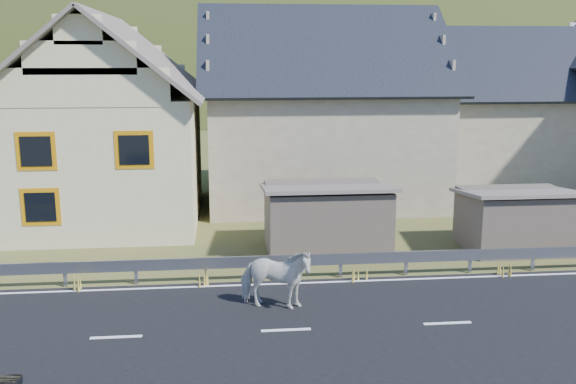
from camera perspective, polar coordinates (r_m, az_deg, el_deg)
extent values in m
plane|color=#333D19|center=(16.60, 13.98, -11.38)|extent=(160.00, 160.00, 0.00)
cube|color=black|center=(16.59, 13.98, -11.32)|extent=(60.00, 7.00, 0.04)
cube|color=silver|center=(16.58, 13.99, -11.24)|extent=(60.00, 6.60, 0.01)
cube|color=#93969B|center=(19.68, 10.48, -5.69)|extent=(28.00, 0.08, 0.34)
cube|color=#93969B|center=(19.56, -19.21, -6.99)|extent=(0.10, 0.06, 0.70)
cube|color=#93969B|center=(19.19, -13.36, -7.00)|extent=(0.10, 0.06, 0.70)
cube|color=#93969B|center=(19.02, -7.33, -6.94)|extent=(0.10, 0.06, 0.70)
cube|color=#93969B|center=(19.07, -1.27, -6.79)|extent=(0.10, 0.06, 0.70)
cube|color=#93969B|center=(19.32, 4.69, -6.58)|extent=(0.10, 0.06, 0.70)
cube|color=#93969B|center=(19.77, 10.44, -6.31)|extent=(0.10, 0.06, 0.70)
cube|color=#93969B|center=(20.40, 15.87, -5.99)|extent=(0.10, 0.06, 0.70)
cube|color=#93969B|center=(21.21, 20.93, -5.65)|extent=(0.10, 0.06, 0.70)
cube|color=#6A5B4D|center=(21.75, 3.40, -2.38)|extent=(4.30, 3.30, 2.40)
cube|color=#6A5B4D|center=(23.24, 19.64, -2.39)|extent=(3.80, 2.90, 2.20)
cube|color=beige|center=(27.00, -15.55, 3.04)|extent=(7.00, 9.00, 5.00)
cube|color=#BF7A08|center=(22.87, -21.49, 3.39)|extent=(1.30, 0.12, 1.30)
cube|color=#BF7A08|center=(22.22, -13.51, 3.66)|extent=(1.30, 0.12, 1.30)
cube|color=#BF7A08|center=(23.21, -21.13, -1.25)|extent=(1.30, 0.12, 1.30)
cube|color=tan|center=(28.58, -19.54, 11.45)|extent=(0.70, 0.70, 2.40)
cube|color=tan|center=(29.90, 2.75, 4.29)|extent=(10.00, 9.00, 5.00)
cube|color=tan|center=(34.71, 18.84, 4.40)|extent=(9.00, 8.00, 4.60)
ellipsoid|color=#263410|center=(196.37, -2.69, 4.18)|extent=(440.00, 280.00, 260.00)
imported|color=silver|center=(16.72, -1.14, -7.67)|extent=(1.39, 2.11, 1.64)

